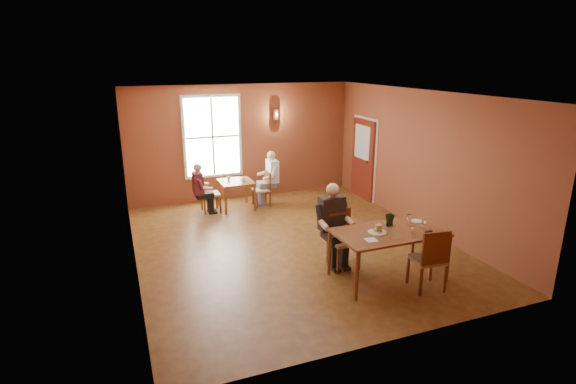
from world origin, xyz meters
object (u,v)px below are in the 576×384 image
object	(u,v)px
chair_empty	(428,258)
diner_maroon	(209,188)
chair_diner_main	(344,240)
diner_white	(262,180)
diner_main	(345,230)
chair_diner_white	(261,189)
main_table	(388,255)
second_table	(236,195)
chair_diner_maroon	(210,193)

from	to	relation	value
chair_empty	diner_maroon	xyz separation A→B (m)	(-2.50, 5.07, 0.07)
chair_diner_main	diner_white	xyz separation A→B (m)	(-0.25, 3.89, 0.15)
diner_main	chair_diner_white	bearing A→B (deg)	-85.94
main_table	chair_diner_white	xyz separation A→B (m)	(-0.78, 4.54, 0.01)
diner_white	second_table	bearing A→B (deg)	90.00
chair_diner_maroon	chair_empty	bearing A→B (deg)	25.96
chair_diner_main	diner_main	size ratio (longest dim) A/B	0.72
chair_empty	diner_maroon	bearing A→B (deg)	123.96
main_table	chair_empty	xyz separation A→B (m)	(0.39, -0.53, 0.11)
main_table	chair_diner_main	distance (m)	0.83
chair_empty	second_table	size ratio (longest dim) A/B	1.32
chair_diner_white	chair_diner_maroon	size ratio (longest dim) A/B	0.93
diner_main	chair_diner_maroon	distance (m)	4.23
chair_empty	diner_maroon	distance (m)	5.66
main_table	second_table	xyz separation A→B (m)	(-1.43, 4.54, -0.07)
diner_white	diner_main	bearing A→B (deg)	-176.38
chair_diner_maroon	main_table	bearing A→B (deg)	24.59
chair_diner_main	diner_white	bearing A→B (deg)	-86.35
diner_main	second_table	xyz separation A→B (m)	(-0.93, 3.92, -0.37)
diner_maroon	chair_diner_main	bearing A→B (deg)	22.46
chair_diner_main	chair_diner_white	xyz separation A→B (m)	(-0.28, 3.89, -0.08)
main_table	chair_diner_main	xyz separation A→B (m)	(-0.50, 0.65, 0.09)
diner_main	diner_white	bearing A→B (deg)	-86.38
main_table	chair_diner_main	bearing A→B (deg)	127.57
diner_maroon	chair_diner_white	bearing A→B (deg)	90.00
main_table	second_table	world-z (taller)	main_table
second_table	chair_diner_white	xyz separation A→B (m)	(0.65, 0.00, 0.08)
diner_white	diner_maroon	world-z (taller)	diner_white
diner_main	chair_diner_white	distance (m)	3.94
chair_diner_maroon	diner_maroon	distance (m)	0.13
chair_diner_main	diner_main	world-z (taller)	diner_main
diner_main	diner_white	distance (m)	3.93
chair_diner_maroon	diner_maroon	world-z (taller)	diner_maroon
chair_diner_main	chair_empty	bearing A→B (deg)	127.01
chair_diner_main	second_table	bearing A→B (deg)	-76.58
main_table	chair_diner_main	world-z (taller)	chair_diner_main
main_table	diner_main	world-z (taller)	diner_main
main_table	chair_empty	distance (m)	0.67
chair_diner_white	chair_diner_maroon	world-z (taller)	chair_diner_maroon
diner_main	chair_diner_white	world-z (taller)	diner_main
second_table	diner_white	distance (m)	0.75
chair_empty	chair_diner_white	world-z (taller)	chair_empty
chair_diner_main	diner_white	world-z (taller)	diner_white
diner_main	chair_diner_white	size ratio (longest dim) A/B	1.66
second_table	diner_main	bearing A→B (deg)	-76.68
diner_main	diner_maroon	bearing A→B (deg)	-67.70
chair_diner_white	chair_diner_maroon	xyz separation A→B (m)	(-1.30, 0.00, 0.03)
main_table	diner_maroon	distance (m)	5.01
diner_main	second_table	bearing A→B (deg)	-76.68
chair_diner_main	diner_main	xyz separation A→B (m)	(0.00, -0.03, 0.21)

